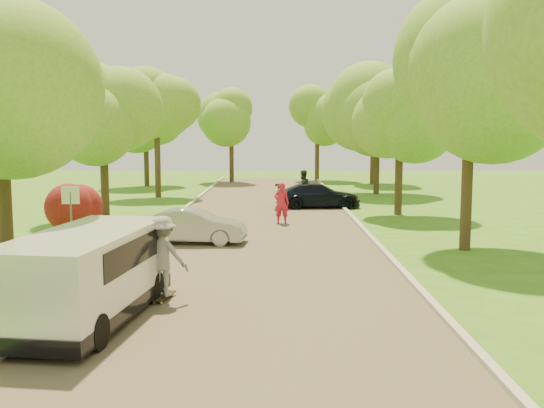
{
  "coord_description": "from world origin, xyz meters",
  "views": [
    {
      "loc": [
        0.6,
        -14.65,
        3.75
      ],
      "look_at": [
        0.45,
        6.9,
        1.3
      ],
      "focal_mm": 40.0,
      "sensor_mm": 36.0,
      "label": 1
    }
  ],
  "objects_px": {
    "street_sign": "(71,206)",
    "longboard": "(163,296)",
    "silver_sedan": "(193,226)",
    "skateboarder": "(163,256)",
    "person_striped": "(282,203)",
    "person_olive": "(303,188)",
    "minivan": "(89,274)",
    "dark_sedan": "(318,196)"
  },
  "relations": [
    {
      "from": "longboard",
      "to": "person_olive",
      "type": "distance_m",
      "value": 19.44
    },
    {
      "from": "street_sign",
      "to": "person_striped",
      "type": "xyz_separation_m",
      "value": [
        6.62,
        6.93,
        -0.68
      ]
    },
    {
      "from": "street_sign",
      "to": "person_olive",
      "type": "distance_m",
      "value": 15.88
    },
    {
      "from": "street_sign",
      "to": "longboard",
      "type": "relative_size",
      "value": 2.24
    },
    {
      "from": "minivan",
      "to": "dark_sedan",
      "type": "bearing_deg",
      "value": 79.76
    },
    {
      "from": "dark_sedan",
      "to": "person_striped",
      "type": "xyz_separation_m",
      "value": [
        -1.94,
        -5.69,
        0.25
      ]
    },
    {
      "from": "street_sign",
      "to": "person_striped",
      "type": "height_order",
      "value": "street_sign"
    },
    {
      "from": "minivan",
      "to": "dark_sedan",
      "type": "height_order",
      "value": "minivan"
    },
    {
      "from": "dark_sedan",
      "to": "longboard",
      "type": "xyz_separation_m",
      "value": [
        -4.74,
        -17.82,
        -0.53
      ]
    },
    {
      "from": "street_sign",
      "to": "minivan",
      "type": "height_order",
      "value": "street_sign"
    },
    {
      "from": "minivan",
      "to": "longboard",
      "type": "xyz_separation_m",
      "value": [
        1.22,
        1.49,
        -0.87
      ]
    },
    {
      "from": "street_sign",
      "to": "person_striped",
      "type": "bearing_deg",
      "value": 46.29
    },
    {
      "from": "silver_sedan",
      "to": "person_striped",
      "type": "distance_m",
      "value": 5.72
    },
    {
      "from": "longboard",
      "to": "person_striped",
      "type": "relative_size",
      "value": 0.55
    },
    {
      "from": "longboard",
      "to": "skateboarder",
      "type": "relative_size",
      "value": 0.53
    },
    {
      "from": "dark_sedan",
      "to": "person_olive",
      "type": "height_order",
      "value": "person_olive"
    },
    {
      "from": "silver_sedan",
      "to": "person_olive",
      "type": "height_order",
      "value": "person_olive"
    },
    {
      "from": "minivan",
      "to": "silver_sedan",
      "type": "bearing_deg",
      "value": 91.13
    },
    {
      "from": "silver_sedan",
      "to": "longboard",
      "type": "distance_m",
      "value": 7.37
    },
    {
      "from": "longboard",
      "to": "person_striped",
      "type": "bearing_deg",
      "value": -91.14
    },
    {
      "from": "silver_sedan",
      "to": "street_sign",
      "type": "bearing_deg",
      "value": 126.32
    },
    {
      "from": "silver_sedan",
      "to": "person_striped",
      "type": "relative_size",
      "value": 2.1
    },
    {
      "from": "longboard",
      "to": "skateboarder",
      "type": "bearing_deg",
      "value": 11.83
    },
    {
      "from": "street_sign",
      "to": "dark_sedan",
      "type": "relative_size",
      "value": 0.5
    },
    {
      "from": "street_sign",
      "to": "skateboarder",
      "type": "distance_m",
      "value": 6.48
    },
    {
      "from": "dark_sedan",
      "to": "person_olive",
      "type": "distance_m",
      "value": 1.43
    },
    {
      "from": "silver_sedan",
      "to": "longboard",
      "type": "height_order",
      "value": "silver_sedan"
    },
    {
      "from": "street_sign",
      "to": "dark_sedan",
      "type": "distance_m",
      "value": 15.28
    },
    {
      "from": "street_sign",
      "to": "person_striped",
      "type": "relative_size",
      "value": 1.24
    },
    {
      "from": "dark_sedan",
      "to": "person_olive",
      "type": "xyz_separation_m",
      "value": [
        -0.74,
        1.18,
        0.31
      ]
    },
    {
      "from": "silver_sedan",
      "to": "person_olive",
      "type": "bearing_deg",
      "value": -15.55
    },
    {
      "from": "person_striped",
      "to": "dark_sedan",
      "type": "bearing_deg",
      "value": -103.43
    },
    {
      "from": "longboard",
      "to": "person_striped",
      "type": "xyz_separation_m",
      "value": [
        2.8,
        12.13,
        0.78
      ]
    },
    {
      "from": "silver_sedan",
      "to": "skateboarder",
      "type": "relative_size",
      "value": 2.02
    },
    {
      "from": "dark_sedan",
      "to": "skateboarder",
      "type": "xyz_separation_m",
      "value": [
        -4.74,
        -17.82,
        0.4
      ]
    },
    {
      "from": "silver_sedan",
      "to": "dark_sedan",
      "type": "xyz_separation_m",
      "value": [
        5.07,
        10.48,
        0.03
      ]
    },
    {
      "from": "street_sign",
      "to": "longboard",
      "type": "xyz_separation_m",
      "value": [
        3.83,
        -5.2,
        -1.46
      ]
    },
    {
      "from": "person_striped",
      "to": "skateboarder",
      "type": "bearing_deg",
      "value": 82.44
    },
    {
      "from": "person_striped",
      "to": "person_olive",
      "type": "distance_m",
      "value": 6.98
    },
    {
      "from": "skateboarder",
      "to": "person_striped",
      "type": "relative_size",
      "value": 1.04
    },
    {
      "from": "silver_sedan",
      "to": "dark_sedan",
      "type": "bearing_deg",
      "value": -21.0
    },
    {
      "from": "minivan",
      "to": "person_striped",
      "type": "distance_m",
      "value": 14.2
    }
  ]
}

